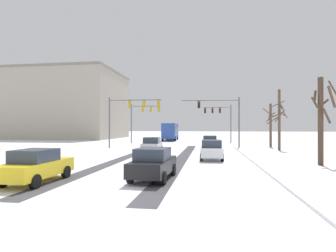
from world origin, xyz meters
TOP-DOWN VIEW (x-y plane):
  - ground_plane at (0.00, 0.00)m, footprint 300.00×300.00m
  - wheel_track_left_lane at (2.08, 13.45)m, footprint 1.08×29.59m
  - wheel_track_right_lane at (-2.91, 13.45)m, footprint 1.09×29.59m
  - sidewalk_kerb_right at (9.63, 12.10)m, footprint 4.00×29.59m
  - traffic_signal_near_left at (-5.49, 22.94)m, footprint 6.86×0.41m
  - traffic_signal_near_right at (6.15, 24.74)m, footprint 7.33×0.71m
  - traffic_signal_far_left at (-6.26, 32.86)m, footprint 5.02×0.47m
  - traffic_signal_far_right at (6.39, 36.97)m, footprint 4.70×0.52m
  - car_grey_lead at (4.57, 23.34)m, footprint 1.95×4.16m
  - car_silver_second at (-1.46, 17.35)m, footprint 1.99×4.18m
  - car_white_third at (4.58, 12.46)m, footprint 1.87×4.12m
  - car_black_fourth at (1.48, 3.61)m, footprint 2.01×4.19m
  - car_yellow_cab_fifth at (-3.98, 1.96)m, footprint 1.85×4.11m
  - bus_oncoming at (-3.16, 43.72)m, footprint 3.06×11.11m
  - bare_tree_sidewalk_near at (12.16, 10.13)m, footprint 1.76×1.76m
  - bare_tree_sidewalk_mid at (12.51, 22.55)m, footprint 1.67×1.73m
  - bare_tree_sidewalk_far at (12.66, 27.56)m, footprint 2.08×2.09m
  - office_building_far_left_block at (-31.58, 50.25)m, footprint 29.78×20.11m

SIDE VIEW (x-z plane):
  - ground_plane at x=0.00m, z-range 0.00..0.00m
  - wheel_track_left_lane at x=2.08m, z-range 0.00..0.01m
  - wheel_track_right_lane at x=-2.91m, z-range 0.00..0.01m
  - sidewalk_kerb_right at x=9.63m, z-range 0.00..0.12m
  - car_grey_lead at x=4.57m, z-range 0.01..1.63m
  - car_silver_second at x=-1.46m, z-range 0.01..1.63m
  - car_white_third at x=4.58m, z-range 0.01..1.63m
  - car_black_fourth at x=1.48m, z-range 0.01..1.63m
  - car_yellow_cab_fifth at x=-3.98m, z-range 0.01..1.63m
  - bus_oncoming at x=-3.16m, z-range 0.30..3.68m
  - bare_tree_sidewalk_far at x=12.66m, z-range 0.19..6.01m
  - bare_tree_sidewalk_near at x=12.16m, z-range 0.26..6.45m
  - bare_tree_sidewalk_mid at x=12.51m, z-range 0.14..7.19m
  - traffic_signal_near_right at x=6.15m, z-range 1.25..7.75m
  - traffic_signal_far_right at x=6.39m, z-range 1.50..8.00m
  - traffic_signal_far_left at x=-6.26m, z-range 1.51..8.01m
  - traffic_signal_near_left at x=-5.49m, z-range 1.57..8.07m
  - office_building_far_left_block at x=-31.58m, z-range 0.01..15.71m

